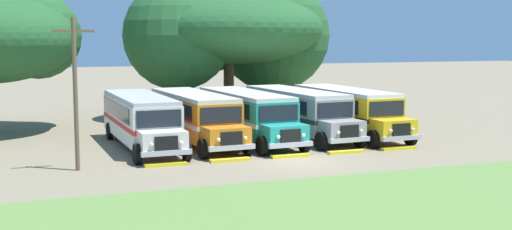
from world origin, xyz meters
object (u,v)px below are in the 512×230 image
at_px(parked_bus_slot_1, 195,115).
at_px(parked_bus_slot_4, 347,109).
at_px(parked_bus_slot_3, 297,111).
at_px(utility_pole, 75,89).
at_px(parked_bus_slot_0, 141,118).
at_px(broad_shade_tree, 231,32).
at_px(parked_bus_slot_2, 247,114).

height_order(parked_bus_slot_1, parked_bus_slot_4, same).
height_order(parked_bus_slot_3, utility_pole, utility_pole).
xyz_separation_m(parked_bus_slot_0, utility_pole, (-3.89, -5.29, 2.08)).
relative_size(parked_bus_slot_1, parked_bus_slot_4, 1.00).
distance_m(parked_bus_slot_1, parked_bus_slot_3, 6.42).
xyz_separation_m(parked_bus_slot_3, broad_shade_tree, (0.18, 13.08, 4.81)).
relative_size(parked_bus_slot_4, utility_pole, 1.59).
bearing_deg(parked_bus_slot_2, broad_shade_tree, 162.51).
distance_m(parked_bus_slot_2, parked_bus_slot_3, 3.39).
relative_size(parked_bus_slot_2, utility_pole, 1.60).
distance_m(parked_bus_slot_3, utility_pole, 14.72).
bearing_deg(broad_shade_tree, parked_bus_slot_1, -116.60).
distance_m(parked_bus_slot_0, parked_bus_slot_2, 6.15).
relative_size(parked_bus_slot_3, parked_bus_slot_4, 1.01).
distance_m(parked_bus_slot_3, broad_shade_tree, 13.93).
bearing_deg(parked_bus_slot_3, broad_shade_tree, 175.18).
xyz_separation_m(parked_bus_slot_0, broad_shade_tree, (9.71, 13.50, 4.81)).
bearing_deg(parked_bus_slot_4, parked_bus_slot_2, -92.39).
bearing_deg(parked_bus_slot_0, utility_pole, -37.09).
relative_size(parked_bus_slot_0, utility_pole, 1.59).
bearing_deg(parked_bus_slot_4, parked_bus_slot_0, -91.58).
bearing_deg(parked_bus_slot_3, parked_bus_slot_4, 78.46).
relative_size(parked_bus_slot_0, parked_bus_slot_3, 0.99).
bearing_deg(utility_pole, parked_bus_slot_0, 53.70).
height_order(parked_bus_slot_0, parked_bus_slot_3, same).
bearing_deg(parked_bus_slot_3, parked_bus_slot_0, -91.48).
distance_m(parked_bus_slot_1, parked_bus_slot_2, 3.05).
height_order(parked_bus_slot_2, parked_bus_slot_3, same).
distance_m(parked_bus_slot_0, parked_bus_slot_4, 12.66).
bearing_deg(utility_pole, parked_bus_slot_1, 38.74).
bearing_deg(parked_bus_slot_0, parked_bus_slot_1, 95.10).
bearing_deg(parked_bus_slot_1, parked_bus_slot_3, 88.18).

